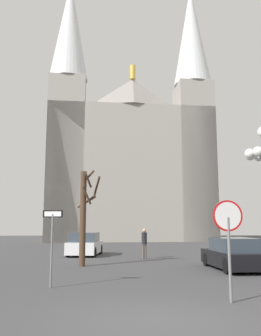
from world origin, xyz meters
name	(u,v)px	position (x,y,z in m)	size (l,w,h in m)	color
ground_plane	(155,321)	(0.00, 0.00, 0.00)	(120.00, 120.00, 0.00)	#424244
cathedral	(129,158)	(0.62, 39.72, 10.83)	(21.67, 14.34, 35.10)	gray
stop_sign	(228,229)	(2.17, 1.71, 1.90)	(0.84, 0.14, 2.68)	slate
one_way_arrow_sign	(52,238)	(-2.97, 4.14, 1.57)	(0.68, 0.14, 2.49)	slate
bare_tree	(84,214)	(-2.51, 10.23, 2.54)	(1.24, 1.41, 4.79)	#473323
parked_car_near_black	(234,255)	(4.46, 8.62, 0.67)	(2.02, 4.37, 1.43)	black
parked_car_far_white	(85,245)	(-2.99, 16.52, 0.70)	(2.20, 4.17, 1.49)	silver
pedestrian_walking	(144,240)	(0.78, 14.08, 1.09)	(0.32, 0.32, 1.78)	#594C47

